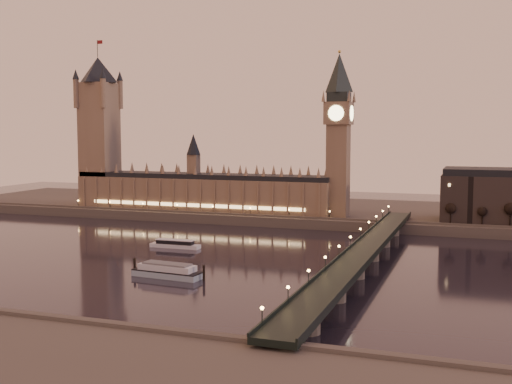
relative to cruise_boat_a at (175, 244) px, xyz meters
The scene contains 10 objects.
ground 20.05m from the cruise_boat_a, 63.93° to the right, with size 700.00×700.00×0.00m, color black.
far_embankment 152.10m from the cruise_boat_a, 75.23° to the left, with size 560.00×130.00×6.00m, color #423D35.
palace_of_westminster 109.54m from the cruise_boat_a, 106.92° to the left, with size 180.00×26.62×52.00m.
victoria_tower 164.56m from the cruise_boat_a, 137.18° to the left, with size 31.68×31.68×118.00m.
big_ben 135.69m from the cruise_boat_a, 58.66° to the left, with size 17.68×17.68×104.00m.
westminster_bridge 102.04m from the cruise_boat_a, 10.13° to the right, with size 13.20×260.00×15.30m.
bare_tree_0 161.17m from the cruise_boat_a, 34.53° to the left, with size 5.77×5.77×11.74m.
bare_tree_1 175.00m from the cruise_boat_a, 31.45° to the left, with size 5.77×5.77×11.74m.
cruise_boat_a is the anchor object (origin of this frame).
moored_barge 66.88m from the cruise_boat_a, 66.14° to the right, with size 34.55×11.10×6.36m.
Camera 1 is at (139.50, -276.17, 60.48)m, focal length 45.00 mm.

